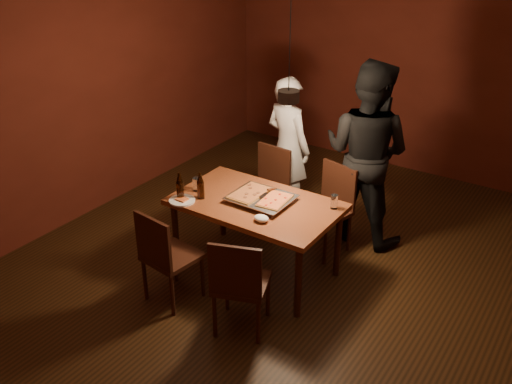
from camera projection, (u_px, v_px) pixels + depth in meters
The scene contains 19 objects.
room_shell at pixel (287, 136), 4.86m from camera, with size 6.00×6.00×6.00m.
dining_table at pixel (256, 209), 5.21m from camera, with size 1.50×0.90×0.75m.
chair_far_left at pixel (268, 180), 6.07m from camera, with size 0.45×0.45×0.49m.
chair_far_right at pixel (331, 200), 5.66m from camera, with size 0.51×0.51×0.49m.
chair_near_left at pixel (164, 250), 4.84m from camera, with size 0.47×0.47×0.49m.
chair_near_right at pixel (239, 278), 4.48m from camera, with size 0.54×0.54×0.49m.
pizza_tray at pixel (261, 199), 5.17m from camera, with size 0.55×0.45×0.05m, color silver.
pizza_meat at pixel (250, 193), 5.21m from camera, with size 0.25×0.40×0.02m, color maroon.
pizza_cheese at pixel (275, 200), 5.08m from camera, with size 0.22×0.35×0.02m, color gold.
spatula at pixel (263, 195), 5.16m from camera, with size 0.09×0.24×0.04m, color silver, non-canonical shape.
beer_bottle_a at pixel (180, 186), 5.17m from camera, with size 0.07×0.07×0.26m.
beer_bottle_b at pixel (200, 186), 5.18m from camera, with size 0.07×0.07×0.25m.
water_glass_left at pixel (197, 184), 5.35m from camera, with size 0.08×0.08×0.13m, color silver.
water_glass_right at pixel (334, 202), 5.04m from camera, with size 0.06×0.06×0.13m, color silver.
plate_slice at pixel (182, 200), 5.18m from camera, with size 0.24×0.24×0.03m.
napkin at pixel (261, 218), 4.84m from camera, with size 0.13×0.10×0.06m, color white.
diner_white at pixel (288, 147), 6.23m from camera, with size 0.58×0.38×1.58m, color silver.
diner_dark at pixel (366, 153), 5.69m from camera, with size 0.92×0.72×1.89m, color black.
pendant_lamp at pixel (289, 95), 4.69m from camera, with size 0.18×0.18×1.10m.
Camera 1 is at (2.30, -3.93, 3.16)m, focal length 40.00 mm.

